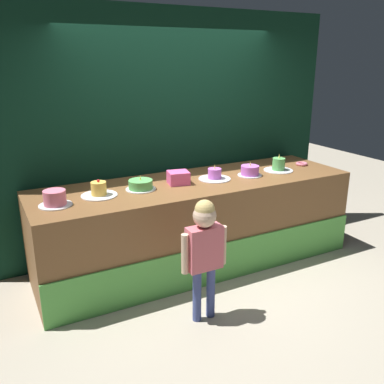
{
  "coord_description": "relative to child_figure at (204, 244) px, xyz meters",
  "views": [
    {
      "loc": [
        -2.0,
        -3.22,
        2.18
      ],
      "look_at": [
        -0.16,
        0.3,
        0.9
      ],
      "focal_mm": 38.89,
      "sensor_mm": 36.0,
      "label": 1
    }
  ],
  "objects": [
    {
      "name": "cake_center_left",
      "position": [
        -0.18,
        0.97,
        0.28
      ],
      "size": [
        0.3,
        0.3,
        0.15
      ],
      "color": "white",
      "rests_on": "stage_platform"
    },
    {
      "name": "child_figure",
      "position": [
        0.0,
        0.0,
        0.0
      ],
      "size": [
        0.42,
        0.19,
        1.1
      ],
      "color": "#3F4C8C",
      "rests_on": "ground_plane"
    },
    {
      "name": "curtain_backdrop",
      "position": [
        0.45,
        1.58,
        0.65
      ],
      "size": [
        4.16,
        0.08,
        2.72
      ],
      "primitive_type": "cube",
      "color": "black",
      "rests_on": "ground_plane"
    },
    {
      "name": "cake_center_right",
      "position": [
        0.66,
        0.95,
        0.28
      ],
      "size": [
        0.35,
        0.35,
        0.17
      ],
      "color": "silver",
      "rests_on": "stage_platform"
    },
    {
      "name": "cake_left",
      "position": [
        -0.6,
        0.97,
        0.29
      ],
      "size": [
        0.34,
        0.34,
        0.16
      ],
      "color": "white",
      "rests_on": "stage_platform"
    },
    {
      "name": "cake_right",
      "position": [
        1.08,
        0.89,
        0.29
      ],
      "size": [
        0.27,
        0.27,
        0.16
      ],
      "color": "silver",
      "rests_on": "stage_platform"
    },
    {
      "name": "pink_box",
      "position": [
        0.24,
        0.98,
        0.3
      ],
      "size": [
        0.24,
        0.23,
        0.13
      ],
      "primitive_type": "cube",
      "rotation": [
        0.0,
        0.0,
        -0.19
      ],
      "color": "pink",
      "rests_on": "stage_platform"
    },
    {
      "name": "cake_far_left",
      "position": [
        -1.02,
        0.88,
        0.3
      ],
      "size": [
        0.29,
        0.29,
        0.14
      ],
      "color": "white",
      "rests_on": "stage_platform"
    },
    {
      "name": "cake_far_right",
      "position": [
        1.5,
        0.92,
        0.29
      ],
      "size": [
        0.34,
        0.34,
        0.2
      ],
      "color": "silver",
      "rests_on": "stage_platform"
    },
    {
      "name": "ground_plane",
      "position": [
        0.45,
        0.47,
        -0.71
      ],
      "size": [
        12.0,
        12.0,
        0.0
      ],
      "primitive_type": "plane",
      "color": "#ADA38E"
    },
    {
      "name": "donut",
      "position": [
        1.92,
        0.99,
        0.25
      ],
      "size": [
        0.14,
        0.14,
        0.03
      ],
      "primitive_type": "torus",
      "color": "pink",
      "rests_on": "stage_platform"
    },
    {
      "name": "stage_platform",
      "position": [
        0.45,
        0.97,
        -0.24
      ],
      "size": [
        3.45,
        1.03,
        0.94
      ],
      "color": "brown",
      "rests_on": "ground_plane"
    }
  ]
}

